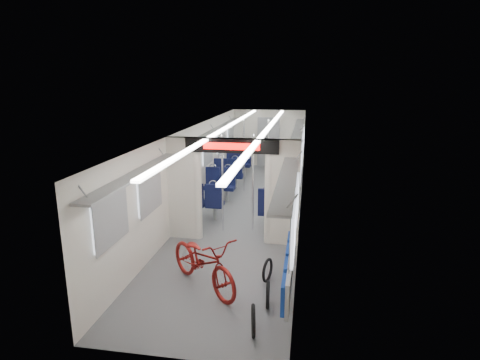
{
  "coord_description": "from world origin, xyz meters",
  "views": [
    {
      "loc": [
        1.56,
        -10.27,
        3.53
      ],
      "look_at": [
        0.05,
        -1.33,
        1.22
      ],
      "focal_mm": 30.0,
      "sensor_mm": 36.0,
      "label": 1
    }
  ],
  "objects": [
    {
      "name": "carriage",
      "position": [
        0.0,
        -0.27,
        1.5
      ],
      "size": [
        12.0,
        12.02,
        2.31
      ],
      "color": "#515456",
      "rests_on": "ground"
    },
    {
      "name": "bicycle",
      "position": [
        -0.11,
        -4.16,
        0.49
      ],
      "size": [
        1.83,
        1.76,
        0.99
      ],
      "primitive_type": "imported",
      "rotation": [
        0.0,
        0.0,
        0.82
      ],
      "color": "maroon",
      "rests_on": "ground"
    },
    {
      "name": "flip_bench",
      "position": [
        1.35,
        -4.36,
        0.58
      ],
      "size": [
        0.12,
        2.13,
        0.54
      ],
      "color": "gray",
      "rests_on": "carriage"
    },
    {
      "name": "bike_hoop_a",
      "position": [
        0.92,
        -5.36,
        0.21
      ],
      "size": [
        0.13,
        0.48,
        0.47
      ],
      "primitive_type": "torus",
      "rotation": [
        1.57,
        0.0,
        1.74
      ],
      "color": "black",
      "rests_on": "ground"
    },
    {
      "name": "bike_hoop_b",
      "position": [
        1.05,
        -4.61,
        0.2
      ],
      "size": [
        0.08,
        0.45,
        0.45
      ],
      "primitive_type": "torus",
      "rotation": [
        1.57,
        0.0,
        1.64
      ],
      "color": "black",
      "rests_on": "ground"
    },
    {
      "name": "bike_hoop_c",
      "position": [
        0.96,
        -3.77,
        0.2
      ],
      "size": [
        0.17,
        0.44,
        0.44
      ],
      "primitive_type": "torus",
      "rotation": [
        1.57,
        0.0,
        1.3
      ],
      "color": "black",
      "rests_on": "ground"
    },
    {
      "name": "seat_bay_near_left",
      "position": [
        -0.94,
        0.06,
        0.54
      ],
      "size": [
        0.9,
        2.01,
        1.08
      ],
      "color": "black",
      "rests_on": "ground"
    },
    {
      "name": "seat_bay_near_right",
      "position": [
        0.93,
        -0.21,
        0.56
      ],
      "size": [
        0.93,
        2.17,
        1.13
      ],
      "color": "black",
      "rests_on": "ground"
    },
    {
      "name": "seat_bay_far_left",
      "position": [
        -0.93,
        3.22,
        0.55
      ],
      "size": [
        0.93,
        2.16,
        1.13
      ],
      "color": "black",
      "rests_on": "ground"
    },
    {
      "name": "seat_bay_far_right",
      "position": [
        0.93,
        3.6,
        0.53
      ],
      "size": [
        0.89,
        1.99,
        1.07
      ],
      "color": "black",
      "rests_on": "ground"
    },
    {
      "name": "stanchion_near_left",
      "position": [
        -0.34,
        -1.48,
        1.15
      ],
      "size": [
        0.04,
        0.04,
        2.3
      ],
      "primitive_type": "cylinder",
      "color": "silver",
      "rests_on": "ground"
    },
    {
      "name": "stanchion_near_right",
      "position": [
        0.35,
        -1.31,
        1.15
      ],
      "size": [
        0.04,
        0.04,
        2.3
      ],
      "primitive_type": "cylinder",
      "color": "silver",
      "rests_on": "ground"
    },
    {
      "name": "stanchion_far_left",
      "position": [
        -0.39,
        2.04,
        1.15
      ],
      "size": [
        0.04,
        0.04,
        2.3
      ],
      "primitive_type": "cylinder",
      "color": "silver",
      "rests_on": "ground"
    },
    {
      "name": "stanchion_far_right",
      "position": [
        0.36,
        2.04,
        1.15
      ],
      "size": [
        0.04,
        0.04,
        2.3
      ],
      "primitive_type": "cylinder",
      "color": "silver",
      "rests_on": "ground"
    }
  ]
}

